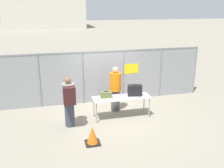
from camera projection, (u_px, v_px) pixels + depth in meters
The scene contains 10 objects.
ground_plane at pixel (113, 116), 8.89m from camera, with size 120.00×120.00×0.00m, color gray.
fence_section at pixel (104, 75), 9.97m from camera, with size 8.30×0.07×2.09m.
inspection_table at pixel (122, 99), 8.62m from camera, with size 2.00×0.62×0.74m.
suitcase_olive at pixel (106, 95), 8.53m from camera, with size 0.42×0.28×0.24m.
suitcase_black at pixel (135, 90), 8.68m from camera, with size 0.52×0.31×0.42m.
traveler_hooded at pixel (69, 100), 7.86m from camera, with size 0.41×0.64×1.66m.
security_worker_near at pixel (115, 88), 9.13m from camera, with size 0.41×0.41×1.67m.
utility_trailer at pixel (140, 80), 11.87m from camera, with size 3.30×2.22×0.62m.
distant_hangar at pixel (44, 7), 43.50m from camera, with size 13.44×8.29×7.04m.
traffic_cone at pixel (92, 136), 7.05m from camera, with size 0.42×0.42×0.53m.
Camera 1 is at (-2.05, -7.87, 3.76)m, focal length 40.00 mm.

